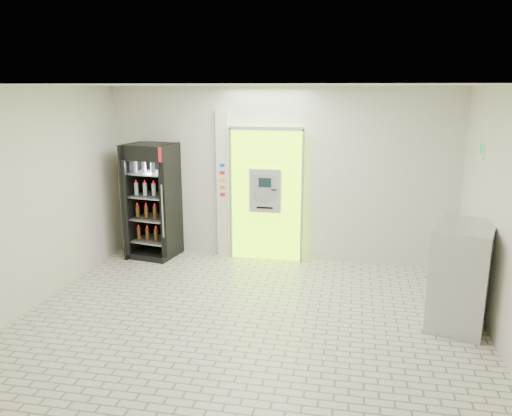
# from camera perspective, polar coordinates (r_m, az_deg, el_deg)

# --- Properties ---
(ground) EXTENTS (6.00, 6.00, 0.00)m
(ground) POSITION_cam_1_polar(r_m,az_deg,el_deg) (6.75, -0.78, -12.52)
(ground) COLOR beige
(ground) RESTS_ON ground
(room_shell) EXTENTS (6.00, 6.00, 6.00)m
(room_shell) POSITION_cam_1_polar(r_m,az_deg,el_deg) (6.16, -0.84, 3.05)
(room_shell) COLOR beige
(room_shell) RESTS_ON ground
(atm_assembly) EXTENTS (1.30, 0.24, 2.33)m
(atm_assembly) POSITION_cam_1_polar(r_m,az_deg,el_deg) (8.65, 1.20, 1.62)
(atm_assembly) COLOR #94F102
(atm_assembly) RESTS_ON ground
(pillar) EXTENTS (0.22, 0.11, 2.60)m
(pillar) POSITION_cam_1_polar(r_m,az_deg,el_deg) (8.83, -3.76, 2.69)
(pillar) COLOR silver
(pillar) RESTS_ON ground
(beverage_cooler) EXTENTS (0.87, 0.82, 2.03)m
(beverage_cooler) POSITION_cam_1_polar(r_m,az_deg,el_deg) (9.02, -11.72, 0.54)
(beverage_cooler) COLOR black
(beverage_cooler) RESTS_ON ground
(steel_cabinet) EXTENTS (0.94, 1.14, 1.32)m
(steel_cabinet) POSITION_cam_1_polar(r_m,az_deg,el_deg) (6.87, 22.39, -7.13)
(steel_cabinet) COLOR #ABADB3
(steel_cabinet) RESTS_ON ground
(exit_sign) EXTENTS (0.02, 0.22, 0.26)m
(exit_sign) POSITION_cam_1_polar(r_m,az_deg,el_deg) (7.57, 24.41, 5.97)
(exit_sign) COLOR white
(exit_sign) RESTS_ON room_shell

